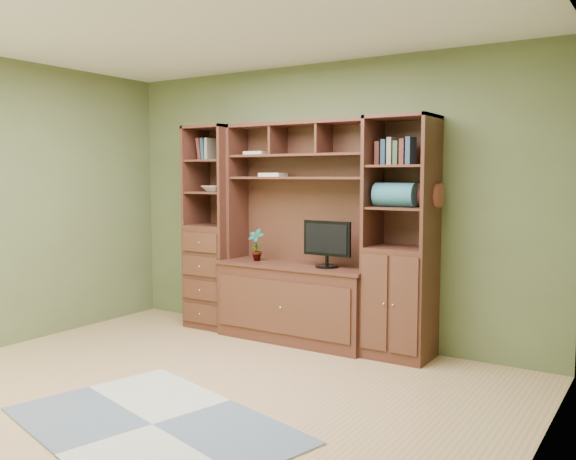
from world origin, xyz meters
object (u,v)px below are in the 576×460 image
Objects in this scene: left_tower at (215,227)px; center_hutch at (295,232)px; monitor at (327,235)px; right_tower at (401,238)px.

center_hutch is at bearing -2.29° from left_tower.
center_hutch reaches higher than monitor.
center_hutch is 3.56× the size of monitor.
right_tower reaches higher than monitor.
right_tower is (2.02, 0.00, 0.00)m from left_tower.
left_tower reaches higher than monitor.
center_hutch and right_tower have the same top height.
center_hutch is 1.00× the size of left_tower.
left_tower is (-1.00, 0.04, 0.00)m from center_hutch.
center_hutch is 1.00× the size of right_tower.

